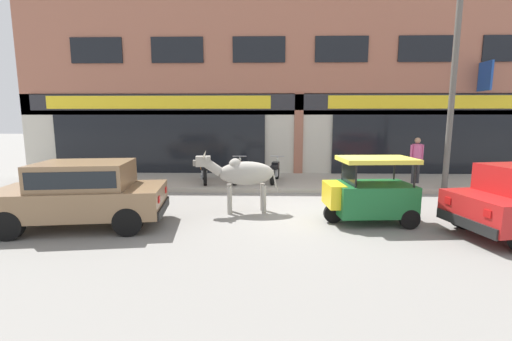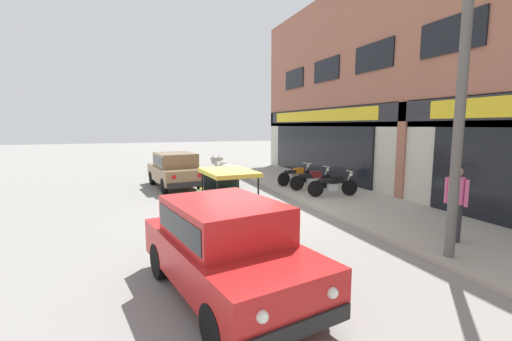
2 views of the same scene
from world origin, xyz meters
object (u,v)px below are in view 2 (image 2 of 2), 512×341
at_px(cow, 226,173).
at_px(motorcycle_1, 312,180).
at_px(car_1, 226,243).
at_px(pedestrian, 456,196).
at_px(auto_rickshaw, 227,204).
at_px(motorcycle_2, 333,185).
at_px(utility_pole, 461,95).
at_px(car_0, 175,168).
at_px(motorcycle_0, 296,175).

relative_size(cow, motorcycle_1, 1.19).
xyz_separation_m(car_1, pedestrian, (-0.31, 5.08, 0.31)).
bearing_deg(auto_rickshaw, motorcycle_2, 115.07).
bearing_deg(car_1, auto_rickshaw, 164.41).
height_order(motorcycle_1, pedestrian, pedestrian).
bearing_deg(motorcycle_1, motorcycle_2, 2.82).
distance_m(motorcycle_1, utility_pole, 7.42).
bearing_deg(motorcycle_2, cow, -104.73).
distance_m(car_1, utility_pole, 4.87).
relative_size(car_0, car_1, 0.99).
distance_m(cow, car_0, 3.68).
height_order(cow, auto_rickshaw, cow).
relative_size(auto_rickshaw, pedestrian, 1.27).
height_order(car_1, auto_rickshaw, auto_rickshaw).
height_order(motorcycle_2, utility_pole, utility_pole).
xyz_separation_m(car_1, motorcycle_1, (-6.58, 5.18, -0.28)).
distance_m(auto_rickshaw, motorcycle_1, 5.47).
relative_size(car_1, auto_rickshaw, 1.88).
bearing_deg(motorcycle_0, car_1, -33.23).
relative_size(auto_rickshaw, motorcycle_0, 1.13).
relative_size(cow, car_0, 0.57).
xyz_separation_m(motorcycle_2, pedestrian, (4.92, -0.17, 0.60)).
bearing_deg(motorcycle_0, pedestrian, -0.02).
distance_m(cow, motorcycle_1, 3.57).
xyz_separation_m(motorcycle_1, motorcycle_2, (1.35, 0.07, 0.00)).
bearing_deg(utility_pole, auto_rickshaw, -135.99).
xyz_separation_m(car_0, motorcycle_2, (4.39, 4.86, -0.28)).
xyz_separation_m(auto_rickshaw, motorcycle_0, (-4.57, 4.19, -0.13)).
bearing_deg(auto_rickshaw, motorcycle_1, 128.26).
xyz_separation_m(cow, motorcycle_1, (-0.41, 3.51, -0.47)).
bearing_deg(auto_rickshaw, utility_pole, 44.01).
xyz_separation_m(motorcycle_1, utility_pole, (6.88, -0.92, 2.61)).
relative_size(motorcycle_0, motorcycle_2, 0.99).
xyz_separation_m(cow, car_0, (-3.45, -1.29, -0.19)).
distance_m(motorcycle_0, pedestrian, 7.47).
bearing_deg(pedestrian, auto_rickshaw, -124.52).
xyz_separation_m(car_0, pedestrian, (9.31, 4.69, 0.31)).
relative_size(motorcycle_0, motorcycle_1, 0.99).
distance_m(pedestrian, utility_pole, 2.26).
distance_m(car_0, auto_rickshaw, 6.45).
height_order(car_0, auto_rickshaw, auto_rickshaw).
xyz_separation_m(car_0, car_1, (9.62, -0.39, 0.00)).
relative_size(cow, car_1, 0.56).
distance_m(car_1, motorcycle_1, 8.38).
height_order(cow, car_1, cow).
bearing_deg(car_0, auto_rickshaw, 4.47).
xyz_separation_m(auto_rickshaw, motorcycle_1, (-3.39, 4.29, -0.13)).
bearing_deg(motorcycle_2, utility_pole, -10.11).
bearing_deg(motorcycle_1, car_1, -38.25).
relative_size(motorcycle_0, pedestrian, 1.12).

